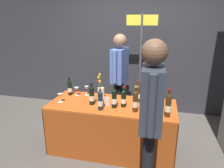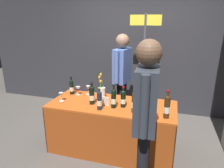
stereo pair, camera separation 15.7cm
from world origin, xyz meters
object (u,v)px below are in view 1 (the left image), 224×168
(tasting_table, at_px, (112,118))
(wine_glass_near_taster, at_px, (76,90))
(wine_glass_near_vendor, at_px, (87,89))
(taster_foreground_right, at_px, (151,110))
(booth_signpost, at_px, (141,56))
(wine_glass_mid, at_px, (60,96))
(flower_vase, at_px, (101,91))
(featured_wine_bottle, at_px, (100,100))
(vendor_presenter, at_px, (119,73))
(display_bottle_0, at_px, (124,98))

(tasting_table, relative_size, wine_glass_near_taster, 13.24)
(wine_glass_near_vendor, distance_m, taster_foreground_right, 1.51)
(wine_glass_near_taster, xyz_separation_m, booth_signpost, (0.91, 0.94, 0.43))
(tasting_table, xyz_separation_m, wine_glass_mid, (-0.76, -0.12, 0.32))
(wine_glass_near_vendor, bearing_deg, tasting_table, -28.64)
(taster_foreground_right, xyz_separation_m, booth_signpost, (-0.31, 1.93, 0.21))
(wine_glass_mid, height_order, taster_foreground_right, taster_foreground_right)
(wine_glass_near_taster, bearing_deg, taster_foreground_right, -39.28)
(flower_vase, bearing_deg, featured_wine_bottle, -74.52)
(tasting_table, bearing_deg, featured_wine_bottle, -113.80)
(flower_vase, height_order, booth_signpost, booth_signpost)
(vendor_presenter, height_order, booth_signpost, booth_signpost)
(featured_wine_bottle, bearing_deg, flower_vase, 105.48)
(wine_glass_near_taster, relative_size, flower_vase, 0.35)
(display_bottle_0, bearing_deg, flower_vase, 147.23)
(featured_wine_bottle, bearing_deg, booth_signpost, 74.55)
(tasting_table, relative_size, taster_foreground_right, 1.03)
(featured_wine_bottle, relative_size, flower_vase, 0.81)
(display_bottle_0, height_order, booth_signpost, booth_signpost)
(tasting_table, relative_size, featured_wine_bottle, 5.80)
(wine_glass_near_vendor, bearing_deg, wine_glass_near_taster, -157.46)
(wine_glass_mid, bearing_deg, taster_foreground_right, -26.76)
(tasting_table, distance_m, featured_wine_bottle, 0.45)
(vendor_presenter, relative_size, booth_signpost, 0.83)
(wine_glass_near_vendor, bearing_deg, featured_wine_bottle, -52.99)
(tasting_table, xyz_separation_m, display_bottle_0, (0.18, -0.06, 0.35))
(wine_glass_near_taster, height_order, vendor_presenter, vendor_presenter)
(wine_glass_near_vendor, relative_size, taster_foreground_right, 0.08)
(flower_vase, distance_m, taster_foreground_right, 1.30)
(wine_glass_mid, height_order, wine_glass_near_taster, wine_glass_near_taster)
(wine_glass_near_vendor, xyz_separation_m, flower_vase, (0.26, -0.06, 0.00))
(display_bottle_0, height_order, vendor_presenter, vendor_presenter)
(wine_glass_near_taster, bearing_deg, wine_glass_mid, -111.46)
(wine_glass_near_taster, bearing_deg, tasting_table, -17.70)
(wine_glass_near_vendor, xyz_separation_m, taster_foreground_right, (1.07, -1.06, 0.21))
(wine_glass_mid, distance_m, wine_glass_near_taster, 0.34)
(booth_signpost, bearing_deg, vendor_presenter, -134.52)
(vendor_presenter, xyz_separation_m, booth_signpost, (0.33, 0.34, 0.26))
(wine_glass_mid, bearing_deg, wine_glass_near_vendor, 54.16)
(flower_vase, height_order, vendor_presenter, vendor_presenter)
(booth_signpost, bearing_deg, featured_wine_bottle, -105.45)
(featured_wine_bottle, height_order, wine_glass_near_vendor, featured_wine_bottle)
(featured_wine_bottle, relative_size, wine_glass_mid, 2.37)
(flower_vase, bearing_deg, wine_glass_mid, -149.13)
(featured_wine_bottle, distance_m, flower_vase, 0.46)
(taster_foreground_right, height_order, booth_signpost, booth_signpost)
(booth_signpost, bearing_deg, display_bottle_0, -94.57)
(wine_glass_near_taster, distance_m, vendor_presenter, 0.85)
(wine_glass_near_vendor, height_order, taster_foreground_right, taster_foreground_right)
(wine_glass_mid, bearing_deg, booth_signpost, 50.56)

